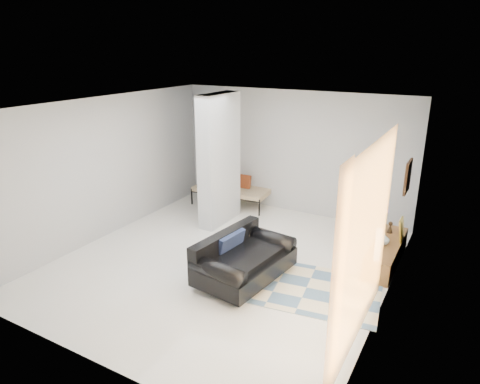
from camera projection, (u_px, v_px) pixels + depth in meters
The scene contains 17 objects.
floor at pixel (225, 262), 7.72m from camera, with size 6.00×6.00×0.00m, color silver.
ceiling at pixel (223, 105), 6.82m from camera, with size 6.00×6.00×0.00m, color white.
wall_back at pixel (293, 153), 9.75m from camera, with size 6.00×6.00×0.00m, color #B2B4B7.
wall_front at pixel (86, 262), 4.80m from camera, with size 6.00×6.00×0.00m, color #B2B4B7.
wall_left at pixel (107, 167), 8.55m from camera, with size 6.00×6.00×0.00m, color #B2B4B7.
wall_right at pixel (392, 219), 6.00m from camera, with size 6.00×6.00×0.00m, color #B2B4B7.
partition_column at pixel (219, 160), 9.10m from camera, with size 0.35×1.20×2.80m, color silver.
hallway_door at pixel (214, 158), 10.81m from camera, with size 0.85×0.06×2.04m, color white.
curtain at pixel (366, 246), 5.07m from camera, with size 2.55×2.55×0.00m, color #F9A241.
wall_art at pixel (408, 177), 7.07m from camera, with size 0.04×0.45×0.55m, color #371E0F.
media_console at pixel (386, 253), 7.63m from camera, with size 0.45×1.73×0.80m.
loveseat at pixel (242, 259), 7.08m from camera, with size 1.22×1.83×0.76m.
daybed at pixel (231, 188), 10.42m from camera, with size 1.88×0.90×0.77m.
area_rug at pixel (307, 288), 6.89m from camera, with size 2.28×1.52×0.01m, color beige.
cylinder_lamp at pixel (378, 245), 6.87m from camera, with size 0.10×0.10×0.54m, color beige.
bronze_figurine at pixel (390, 227), 7.94m from camera, with size 0.11×0.11×0.22m, color #2F2014, non-canonical shape.
vase at pixel (384, 239), 7.48m from camera, with size 0.20×0.20×0.21m, color white.
Camera 1 is at (3.61, -5.89, 3.69)m, focal length 32.00 mm.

